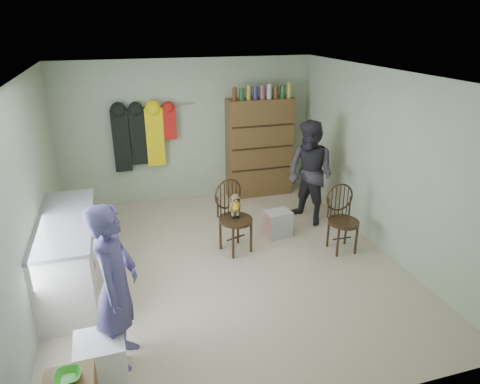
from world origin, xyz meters
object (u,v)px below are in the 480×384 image
object	(u,v)px
counter	(69,255)
chair_far	(342,216)
chair_front	(233,212)
dresser	(259,147)

from	to	relation	value
counter	chair_far	world-z (taller)	chair_far
counter	chair_far	xyz separation A→B (m)	(3.63, -0.05, 0.05)
chair_front	dresser	size ratio (longest dim) A/B	0.51
chair_far	counter	bearing A→B (deg)	179.93
chair_far	dresser	world-z (taller)	dresser
chair_front	dresser	xyz separation A→B (m)	(1.04, 1.92, 0.34)
counter	dresser	xyz separation A→B (m)	(3.20, 2.30, 0.45)
chair_front	dresser	distance (m)	2.22
dresser	counter	bearing A→B (deg)	-144.32
chair_front	chair_far	xyz separation A→B (m)	(1.47, -0.42, -0.06)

